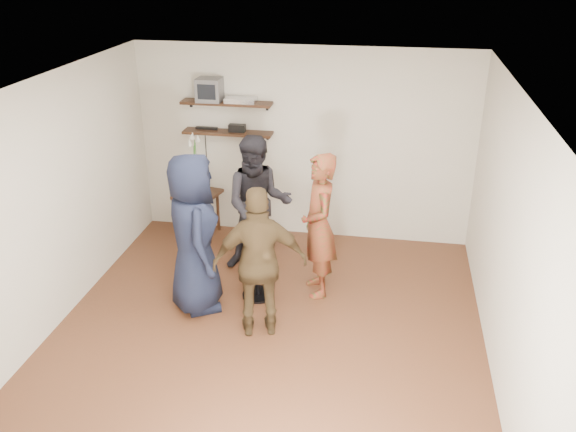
% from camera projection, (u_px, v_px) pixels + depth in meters
% --- Properties ---
extents(room, '(4.58, 5.08, 2.68)m').
position_uv_depth(room, '(264.00, 223.00, 5.87)').
color(room, '#482717').
rests_on(room, ground).
extents(shelf_upper, '(1.20, 0.25, 0.04)m').
position_uv_depth(shelf_upper, '(227.00, 103.00, 7.94)').
color(shelf_upper, black).
rests_on(shelf_upper, room).
extents(shelf_lower, '(1.20, 0.25, 0.04)m').
position_uv_depth(shelf_lower, '(228.00, 133.00, 8.10)').
color(shelf_lower, black).
rests_on(shelf_lower, room).
extents(crt_monitor, '(0.32, 0.30, 0.30)m').
position_uv_depth(crt_monitor, '(210.00, 89.00, 7.90)').
color(crt_monitor, '#59595B').
rests_on(crt_monitor, shelf_upper).
extents(dvd_deck, '(0.40, 0.24, 0.06)m').
position_uv_depth(dvd_deck, '(241.00, 100.00, 7.88)').
color(dvd_deck, silver).
rests_on(dvd_deck, shelf_upper).
extents(radio, '(0.22, 0.10, 0.10)m').
position_uv_depth(radio, '(237.00, 128.00, 8.05)').
color(radio, black).
rests_on(radio, shelf_lower).
extents(power_strip, '(0.30, 0.05, 0.03)m').
position_uv_depth(power_strip, '(207.00, 128.00, 8.18)').
color(power_strip, black).
rests_on(power_strip, shelf_lower).
extents(side_table, '(0.64, 0.64, 0.64)m').
position_uv_depth(side_table, '(198.00, 200.00, 8.35)').
color(side_table, black).
rests_on(side_table, room).
extents(vase_lilies, '(0.19, 0.19, 0.89)m').
position_uv_depth(vase_lilies, '(196.00, 174.00, 8.19)').
color(vase_lilies, white).
rests_on(vase_lilies, side_table).
extents(drinks_table, '(0.48, 0.48, 0.88)m').
position_uv_depth(drinks_table, '(257.00, 253.00, 6.88)').
color(drinks_table, black).
rests_on(drinks_table, room).
extents(wine_glass_fl, '(0.07, 0.07, 0.20)m').
position_uv_depth(wine_glass_fl, '(250.00, 217.00, 6.67)').
color(wine_glass_fl, silver).
rests_on(wine_glass_fl, drinks_table).
extents(wine_glass_fr, '(0.06, 0.06, 0.19)m').
position_uv_depth(wine_glass_fr, '(261.00, 219.00, 6.65)').
color(wine_glass_fr, silver).
rests_on(wine_glass_fr, drinks_table).
extents(wine_glass_bl, '(0.06, 0.06, 0.18)m').
position_uv_depth(wine_glass_bl, '(255.00, 215.00, 6.74)').
color(wine_glass_bl, silver).
rests_on(wine_glass_bl, drinks_table).
extents(wine_glass_br, '(0.07, 0.07, 0.20)m').
position_uv_depth(wine_glass_br, '(258.00, 216.00, 6.70)').
color(wine_glass_br, silver).
rests_on(wine_glass_br, drinks_table).
extents(person_plaid, '(0.58, 0.72, 1.70)m').
position_uv_depth(person_plaid, '(319.00, 226.00, 6.86)').
color(person_plaid, red).
rests_on(person_plaid, room).
extents(person_dark, '(0.94, 0.80, 1.72)m').
position_uv_depth(person_dark, '(258.00, 204.00, 7.40)').
color(person_dark, black).
rests_on(person_dark, room).
extents(person_navy, '(0.91, 1.05, 1.81)m').
position_uv_depth(person_navy, '(193.00, 234.00, 6.55)').
color(person_navy, black).
rests_on(person_navy, room).
extents(person_brown, '(1.03, 0.63, 1.63)m').
position_uv_depth(person_brown, '(260.00, 263.00, 6.14)').
color(person_brown, '#42311C').
rests_on(person_brown, room).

